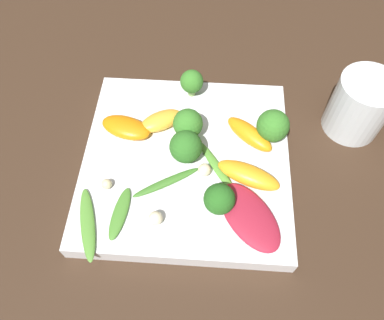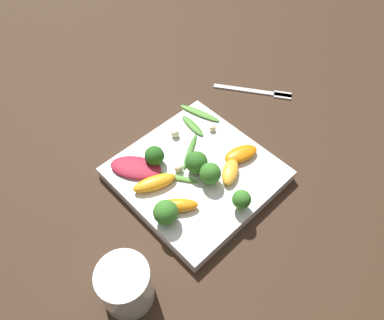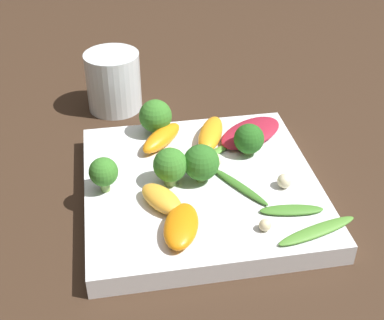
# 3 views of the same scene
# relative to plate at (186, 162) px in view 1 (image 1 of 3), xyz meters

# --- Properties ---
(ground_plane) EXTENTS (2.40, 2.40, 0.00)m
(ground_plane) POSITION_rel_plate_xyz_m (0.00, 0.00, -0.01)
(ground_plane) COLOR #382619
(plate) EXTENTS (0.26, 0.26, 0.02)m
(plate) POSITION_rel_plate_xyz_m (0.00, 0.00, 0.00)
(plate) COLOR white
(plate) RESTS_ON ground_plane
(drinking_glass) EXTENTS (0.08, 0.08, 0.08)m
(drinking_glass) POSITION_rel_plate_xyz_m (-0.22, -0.08, 0.03)
(drinking_glass) COLOR white
(drinking_glass) RESTS_ON ground_plane
(radicchio_leaf_0) EXTENTS (0.10, 0.11, 0.01)m
(radicchio_leaf_0) POSITION_rel_plate_xyz_m (-0.08, 0.08, 0.02)
(radicchio_leaf_0) COLOR maroon
(radicchio_leaf_0) RESTS_ON plate
(orange_segment_0) EXTENTS (0.08, 0.05, 0.02)m
(orange_segment_0) POSITION_rel_plate_xyz_m (-0.08, 0.03, 0.02)
(orange_segment_0) COLOR orange
(orange_segment_0) RESTS_ON plate
(orange_segment_1) EXTENTS (0.07, 0.07, 0.02)m
(orange_segment_1) POSITION_rel_plate_xyz_m (-0.08, -0.03, 0.02)
(orange_segment_1) COLOR orange
(orange_segment_1) RESTS_ON plate
(orange_segment_2) EXTENTS (0.07, 0.05, 0.02)m
(orange_segment_2) POSITION_rel_plate_xyz_m (0.08, -0.03, 0.02)
(orange_segment_2) COLOR orange
(orange_segment_2) RESTS_ON plate
(orange_segment_3) EXTENTS (0.06, 0.05, 0.02)m
(orange_segment_3) POSITION_rel_plate_xyz_m (0.04, -0.05, 0.02)
(orange_segment_3) COLOR #FCAD33
(orange_segment_3) RESTS_ON plate
(broccoli_floret_0) EXTENTS (0.04, 0.04, 0.04)m
(broccoli_floret_0) POSITION_rel_plate_xyz_m (-0.04, 0.07, 0.03)
(broccoli_floret_0) COLOR #7A9E51
(broccoli_floret_0) RESTS_ON plate
(broccoli_floret_1) EXTENTS (0.04, 0.04, 0.04)m
(broccoli_floret_1) POSITION_rel_plate_xyz_m (0.00, -0.03, 0.04)
(broccoli_floret_1) COLOR #7A9E51
(broccoli_floret_1) RESTS_ON plate
(broccoli_floret_2) EXTENTS (0.04, 0.04, 0.04)m
(broccoli_floret_2) POSITION_rel_plate_xyz_m (0.00, -0.00, 0.04)
(broccoli_floret_2) COLOR #84AD5B
(broccoli_floret_2) RESTS_ON plate
(broccoli_floret_3) EXTENTS (0.03, 0.03, 0.04)m
(broccoli_floret_3) POSITION_rel_plate_xyz_m (-0.00, -0.11, 0.04)
(broccoli_floret_3) COLOR #84AD5B
(broccoli_floret_3) RESTS_ON plate
(broccoli_floret_4) EXTENTS (0.04, 0.04, 0.05)m
(broccoli_floret_4) POSITION_rel_plate_xyz_m (-0.11, -0.04, 0.04)
(broccoli_floret_4) COLOR #84AD5B
(broccoli_floret_4) RESTS_ON plate
(arugula_sprig_0) EXTENTS (0.02, 0.07, 0.01)m
(arugula_sprig_0) POSITION_rel_plate_xyz_m (0.07, 0.08, 0.01)
(arugula_sprig_0) COLOR #47842D
(arugula_sprig_0) RESTS_ON plate
(arugula_sprig_1) EXTENTS (0.04, 0.09, 0.01)m
(arugula_sprig_1) POSITION_rel_plate_xyz_m (0.10, 0.10, 0.01)
(arugula_sprig_1) COLOR #518E33
(arugula_sprig_1) RESTS_ON plate
(arugula_sprig_2) EXTENTS (0.06, 0.08, 0.01)m
(arugula_sprig_2) POSITION_rel_plate_xyz_m (-0.04, 0.01, 0.01)
(arugula_sprig_2) COLOR #518E33
(arugula_sprig_2) RESTS_ON plate
(arugula_sprig_3) EXTENTS (0.08, 0.05, 0.01)m
(arugula_sprig_3) POSITION_rel_plate_xyz_m (0.02, 0.04, 0.01)
(arugula_sprig_3) COLOR #3D7528
(arugula_sprig_3) RESTS_ON plate
(macadamia_nut_0) EXTENTS (0.01, 0.01, 0.01)m
(macadamia_nut_0) POSITION_rel_plate_xyz_m (0.09, 0.05, 0.02)
(macadamia_nut_0) COLOR beige
(macadamia_nut_0) RESTS_ON plate
(macadamia_nut_1) EXTENTS (0.02, 0.02, 0.02)m
(macadamia_nut_1) POSITION_rel_plate_xyz_m (-0.02, 0.02, 0.02)
(macadamia_nut_1) COLOR beige
(macadamia_nut_1) RESTS_ON plate
(macadamia_nut_2) EXTENTS (0.02, 0.02, 0.02)m
(macadamia_nut_2) POSITION_rel_plate_xyz_m (0.03, 0.09, 0.02)
(macadamia_nut_2) COLOR beige
(macadamia_nut_2) RESTS_ON plate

